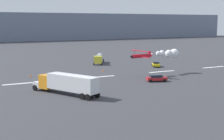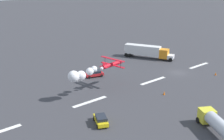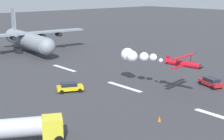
{
  "view_description": "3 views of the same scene",
  "coord_description": "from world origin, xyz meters",
  "px_view_note": "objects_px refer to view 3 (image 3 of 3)",
  "views": [
    {
      "loc": [
        -23.08,
        -69.32,
        13.06
      ],
      "look_at": [
        10.78,
        -3.58,
        2.04
      ],
      "focal_mm": 51.72,
      "sensor_mm": 36.0,
      "label": 1
    },
    {
      "loc": [
        59.84,
        44.49,
        24.62
      ],
      "look_at": [
        18.62,
        -3.84,
        3.72
      ],
      "focal_mm": 48.54,
      "sensor_mm": 36.0,
      "label": 2
    },
    {
      "loc": [
        -10.91,
        37.19,
        16.12
      ],
      "look_at": [
        30.78,
        0.0,
        2.39
      ],
      "focal_mm": 52.28,
      "sensor_mm": 36.0,
      "label": 3
    }
  ],
  "objects_px": {
    "followme_car_yellow": "(211,82)",
    "airport_staff_sedan": "(70,87)",
    "traffic_cone_far": "(159,119)",
    "fuel_tanker_truck": "(20,128)",
    "cargo_transport_plane": "(30,40)",
    "stunt_biplane_red": "(143,57)"
  },
  "relations": [
    {
      "from": "cargo_transport_plane",
      "to": "airport_staff_sedan",
      "type": "height_order",
      "value": "cargo_transport_plane"
    },
    {
      "from": "fuel_tanker_truck",
      "to": "airport_staff_sedan",
      "type": "relative_size",
      "value": 2.05
    },
    {
      "from": "fuel_tanker_truck",
      "to": "followme_car_yellow",
      "type": "height_order",
      "value": "fuel_tanker_truck"
    },
    {
      "from": "cargo_transport_plane",
      "to": "airport_staff_sedan",
      "type": "xyz_separation_m",
      "value": [
        -34.42,
        11.23,
        -2.64
      ]
    },
    {
      "from": "fuel_tanker_truck",
      "to": "traffic_cone_far",
      "type": "bearing_deg",
      "value": -110.94
    },
    {
      "from": "followme_car_yellow",
      "to": "airport_staff_sedan",
      "type": "relative_size",
      "value": 1.04
    },
    {
      "from": "stunt_biplane_red",
      "to": "traffic_cone_far",
      "type": "relative_size",
      "value": 20.93
    },
    {
      "from": "stunt_biplane_red",
      "to": "fuel_tanker_truck",
      "type": "bearing_deg",
      "value": 103.7
    },
    {
      "from": "airport_staff_sedan",
      "to": "stunt_biplane_red",
      "type": "bearing_deg",
      "value": -115.93
    },
    {
      "from": "cargo_transport_plane",
      "to": "stunt_biplane_red",
      "type": "relative_size",
      "value": 2.05
    },
    {
      "from": "airport_staff_sedan",
      "to": "traffic_cone_far",
      "type": "height_order",
      "value": "airport_staff_sedan"
    },
    {
      "from": "cargo_transport_plane",
      "to": "stunt_biplane_red",
      "type": "xyz_separation_m",
      "value": [
        -39.91,
        -0.08,
        1.62
      ]
    },
    {
      "from": "airport_staff_sedan",
      "to": "traffic_cone_far",
      "type": "bearing_deg",
      "value": -175.77
    },
    {
      "from": "stunt_biplane_red",
      "to": "fuel_tanker_truck",
      "type": "xyz_separation_m",
      "value": [
        -6.3,
        25.84,
        -3.32
      ]
    },
    {
      "from": "cargo_transport_plane",
      "to": "fuel_tanker_truck",
      "type": "distance_m",
      "value": 52.94
    },
    {
      "from": "fuel_tanker_truck",
      "to": "airport_staff_sedan",
      "type": "xyz_separation_m",
      "value": [
        11.8,
        -14.53,
        -0.94
      ]
    },
    {
      "from": "cargo_transport_plane",
      "to": "followme_car_yellow",
      "type": "xyz_separation_m",
      "value": [
        -48.11,
        -8.54,
        -2.63
      ]
    },
    {
      "from": "cargo_transport_plane",
      "to": "followme_car_yellow",
      "type": "relative_size",
      "value": 6.75
    },
    {
      "from": "stunt_biplane_red",
      "to": "cargo_transport_plane",
      "type": "bearing_deg",
      "value": 0.12
    },
    {
      "from": "fuel_tanker_truck",
      "to": "followme_car_yellow",
      "type": "xyz_separation_m",
      "value": [
        -1.9,
        -34.3,
        -0.93
      ]
    },
    {
      "from": "followme_car_yellow",
      "to": "airport_staff_sedan",
      "type": "bearing_deg",
      "value": 55.28
    },
    {
      "from": "traffic_cone_far",
      "to": "cargo_transport_plane",
      "type": "bearing_deg",
      "value": -10.73
    }
  ]
}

